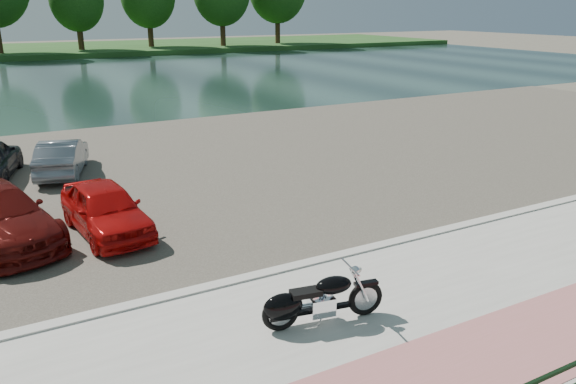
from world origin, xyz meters
The scene contains 10 objects.
ground centered at (0.00, 0.00, 0.00)m, with size 200.00×200.00×0.00m, color #595447.
promenade centered at (0.00, -1.00, 0.05)m, with size 60.00×6.00×0.10m, color #A9A89F.
pink_path centered at (0.00, -2.50, 0.10)m, with size 60.00×2.00×0.01m, color #AA6660.
kerb centered at (0.00, 2.00, 0.07)m, with size 60.00×0.30×0.14m, color #A9A89F.
parking_lot centered at (0.00, 11.00, 0.02)m, with size 60.00×18.00×0.04m, color #413D34.
river centered at (0.00, 40.00, 0.00)m, with size 120.00×40.00×0.00m, color #192E2A.
far_bank centered at (0.00, 72.00, 0.30)m, with size 120.00×24.00×0.60m, color #1D4117.
motorcycle centered at (-1.08, -0.22, 0.56)m, with size 2.32×0.82×1.05m.
car_4 centered at (-3.38, 6.15, 0.69)m, with size 1.53×3.81×1.30m, color #BC0D0C.
car_9 centered at (-3.58, 12.34, 0.65)m, with size 1.30×3.72×1.22m, color slate.
Camera 1 is at (-5.73, -7.79, 5.55)m, focal length 35.00 mm.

